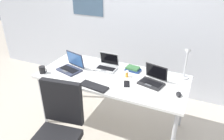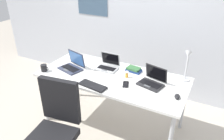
# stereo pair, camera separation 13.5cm
# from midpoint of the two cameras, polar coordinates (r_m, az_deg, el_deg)

# --- Properties ---
(ground_plane) EXTENTS (12.00, 12.00, 0.00)m
(ground_plane) POSITION_cam_midpoint_polar(r_m,az_deg,el_deg) (3.04, 1.30, -13.86)
(ground_plane) COLOR #B7AD9E
(wall_back) EXTENTS (6.00, 0.13, 2.60)m
(wall_back) POSITION_cam_midpoint_polar(r_m,az_deg,el_deg) (3.39, 10.06, 14.95)
(wall_back) COLOR silver
(wall_back) RESTS_ON ground_plane
(desk) EXTENTS (1.80, 0.80, 0.74)m
(desk) POSITION_cam_midpoint_polar(r_m,az_deg,el_deg) (2.64, 1.46, -2.65)
(desk) COLOR white
(desk) RESTS_ON ground_plane
(desk_lamp) EXTENTS (0.12, 0.18, 0.40)m
(desk_lamp) POSITION_cam_midpoint_polar(r_m,az_deg,el_deg) (2.58, 20.54, 1.04)
(desk_lamp) COLOR silver
(desk_lamp) RESTS_ON desk
(laptop_front_left) EXTENTS (0.27, 0.22, 0.20)m
(laptop_front_left) POSITION_cam_midpoint_polar(r_m,az_deg,el_deg) (2.77, 0.29, 1.15)
(laptop_front_left) COLOR #B7BABC
(laptop_front_left) RESTS_ON desk
(laptop_far_corner) EXTENTS (0.32, 0.28, 0.20)m
(laptop_far_corner) POSITION_cam_midpoint_polar(r_m,az_deg,el_deg) (2.48, 12.12, -2.87)
(laptop_far_corner) COLOR #232326
(laptop_far_corner) RESTS_ON desk
(laptop_by_keyboard) EXTENTS (0.34, 0.30, 0.22)m
(laptop_by_keyboard) POSITION_cam_midpoint_polar(r_m,az_deg,el_deg) (2.80, -9.13, 1.15)
(laptop_by_keyboard) COLOR #33384C
(laptop_by_keyboard) RESTS_ON desk
(external_keyboard) EXTENTS (0.34, 0.16, 0.02)m
(external_keyboard) POSITION_cam_midpoint_polar(r_m,az_deg,el_deg) (2.40, -3.55, -4.18)
(external_keyboard) COLOR black
(external_keyboard) RESTS_ON desk
(computer_mouse) EXTENTS (0.07, 0.10, 0.03)m
(computer_mouse) POSITION_cam_midpoint_polar(r_m,az_deg,el_deg) (2.33, 18.49, -6.68)
(computer_mouse) COLOR black
(computer_mouse) RESTS_ON desk
(cell_phone) EXTENTS (0.11, 0.15, 0.01)m
(cell_phone) POSITION_cam_midpoint_polar(r_m,az_deg,el_deg) (2.44, 5.23, -3.82)
(cell_phone) COLOR black
(cell_phone) RESTS_ON desk
(pill_bottle) EXTENTS (0.04, 0.04, 0.08)m
(pill_bottle) POSITION_cam_midpoint_polar(r_m,az_deg,el_deg) (2.58, 5.42, -1.16)
(pill_bottle) COLOR gold
(pill_bottle) RESTS_ON desk
(book_stack) EXTENTS (0.20, 0.13, 0.05)m
(book_stack) POSITION_cam_midpoint_polar(r_m,az_deg,el_deg) (2.73, 7.16, 0.11)
(book_stack) COLOR navy
(book_stack) RESTS_ON desk
(coffee_mug) EXTENTS (0.11, 0.08, 0.09)m
(coffee_mug) POSITION_cam_midpoint_polar(r_m,az_deg,el_deg) (2.82, -16.26, 0.50)
(coffee_mug) COLOR black
(coffee_mug) RESTS_ON desk
(office_chair) EXTENTS (0.52, 0.57, 0.97)m
(office_chair) POSITION_cam_midpoint_polar(r_m,az_deg,el_deg) (2.35, -13.25, -16.70)
(office_chair) COLOR black
(office_chair) RESTS_ON ground_plane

